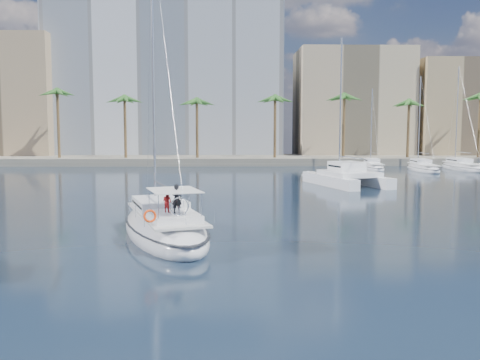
{
  "coord_description": "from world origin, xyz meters",
  "views": [
    {
      "loc": [
        -0.87,
        -28.79,
        6.22
      ],
      "look_at": [
        -0.15,
        1.5,
        3.17
      ],
      "focal_mm": 40.0,
      "sensor_mm": 36.0,
      "label": 1
    }
  ],
  "objects": [
    {
      "name": "ground",
      "position": [
        0.0,
        0.0,
        0.0
      ],
      "size": [
        160.0,
        160.0,
        0.0
      ],
      "primitive_type": "plane",
      "color": "black",
      "rests_on": "ground"
    },
    {
      "name": "quay",
      "position": [
        0.0,
        61.0,
        0.6
      ],
      "size": [
        120.0,
        14.0,
        1.2
      ],
      "primitive_type": "cube",
      "color": "gray",
      "rests_on": "ground"
    },
    {
      "name": "building_modern",
      "position": [
        -12.0,
        73.0,
        14.0
      ],
      "size": [
        42.0,
        16.0,
        28.0
      ],
      "primitive_type": "cube",
      "color": "silver",
      "rests_on": "ground"
    },
    {
      "name": "building_beige",
      "position": [
        22.0,
        70.0,
        10.0
      ],
      "size": [
        20.0,
        14.0,
        20.0
      ],
      "primitive_type": "cube",
      "color": "tan",
      "rests_on": "ground"
    },
    {
      "name": "building_tan_right",
      "position": [
        42.0,
        68.0,
        9.0
      ],
      "size": [
        18.0,
        12.0,
        18.0
      ],
      "primitive_type": "cube",
      "color": "tan",
      "rests_on": "ground"
    },
    {
      "name": "palm_left",
      "position": [
        -34.0,
        57.0,
        10.28
      ],
      "size": [
        3.6,
        3.6,
        12.3
      ],
      "color": "brown",
      "rests_on": "ground"
    },
    {
      "name": "palm_centre",
      "position": [
        0.0,
        57.0,
        10.28
      ],
      "size": [
        3.6,
        3.6,
        12.3
      ],
      "color": "brown",
      "rests_on": "ground"
    },
    {
      "name": "palm_right",
      "position": [
        34.0,
        57.0,
        10.28
      ],
      "size": [
        3.6,
        3.6,
        12.3
      ],
      "color": "brown",
      "rests_on": "ground"
    },
    {
      "name": "main_sloop",
      "position": [
        -4.43,
        0.91,
        0.55
      ],
      "size": [
        7.71,
        13.24,
        18.72
      ],
      "rotation": [
        0.0,
        0.0,
        0.31
      ],
      "color": "white",
      "rests_on": "ground"
    },
    {
      "name": "catamaran",
      "position": [
        11.76,
        27.02,
        1.11
      ],
      "size": [
        8.07,
        11.6,
        15.54
      ],
      "rotation": [
        0.0,
        0.0,
        0.29
      ],
      "color": "white",
      "rests_on": "ground"
    },
    {
      "name": "seagull",
      "position": [
        -3.87,
        1.86,
        1.08
      ],
      "size": [
        0.99,
        0.43,
        0.18
      ],
      "color": "silver",
      "rests_on": "ground"
    },
    {
      "name": "moored_yacht_a",
      "position": [
        20.0,
        47.0,
        0.0
      ],
      "size": [
        3.37,
        9.52,
        11.9
      ],
      "primitive_type": null,
      "rotation": [
        0.0,
        0.0,
        -0.07
      ],
      "color": "white",
      "rests_on": "ground"
    },
    {
      "name": "moored_yacht_b",
      "position": [
        26.5,
        45.0,
        0.0
      ],
      "size": [
        3.32,
        10.83,
        13.72
      ],
      "primitive_type": null,
      "rotation": [
        0.0,
        0.0,
        -0.02
      ],
      "color": "white",
      "rests_on": "ground"
    },
    {
      "name": "moored_yacht_c",
      "position": [
        33.0,
        47.0,
        0.0
      ],
      "size": [
        3.98,
        12.33,
        15.54
      ],
      "primitive_type": null,
      "rotation": [
        0.0,
        0.0,
        0.03
      ],
      "color": "white",
      "rests_on": "ground"
    }
  ]
}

